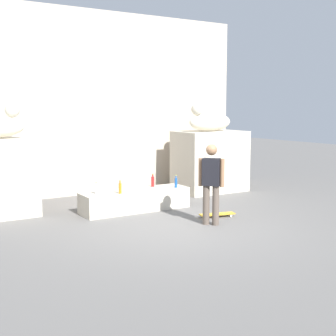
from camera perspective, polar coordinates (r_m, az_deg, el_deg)
The scene contains 11 objects.
ground_plane at distance 9.50m, azimuth 1.61°, elevation -7.35°, with size 40.00×40.00×0.00m, color #605E5B.
facade_wall at distance 13.40m, azimuth -9.67°, elevation 7.70°, with size 9.31×0.60×5.02m, color #B7A996.
pedestal_right at distance 13.55m, azimuth 5.09°, elevation 0.81°, with size 1.94×1.25×1.73m, color beige.
statue_reclining_right at distance 13.44m, azimuth 5.04°, elevation 5.66°, with size 1.68×0.86×0.78m.
ledge_block at distance 11.09m, azimuth -3.97°, elevation -3.92°, with size 2.60×0.72×0.49m, color beige.
skater at distance 9.67m, azimuth 5.25°, elevation -1.53°, with size 0.39×0.43×1.67m.
skateboard at distance 10.51m, azimuth 5.97°, elevation -5.58°, with size 0.82×0.39×0.08m.
bottle_blue at distance 11.33m, azimuth 0.97°, elevation -1.76°, with size 0.06×0.06×0.30m.
bottle_clear at distance 10.65m, azimuth -8.66°, elevation -2.56°, with size 0.07×0.07×0.26m.
bottle_red at distance 11.47m, azimuth -1.85°, elevation -1.62°, with size 0.08×0.08×0.32m.
bottle_orange at distance 10.60m, azimuth -5.82°, elevation -2.42°, with size 0.07×0.07×0.31m.
Camera 1 is at (-5.06, -7.66, 2.43)m, focal length 50.39 mm.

